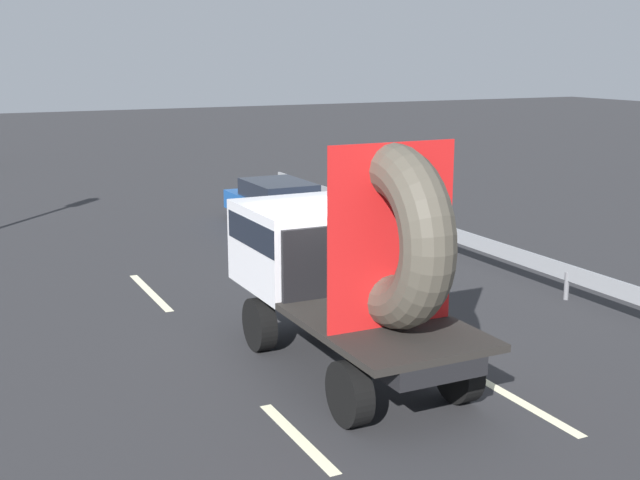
{
  "coord_description": "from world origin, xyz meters",
  "views": [
    {
      "loc": [
        -5.95,
        -11.05,
        4.71
      ],
      "look_at": [
        -0.4,
        0.29,
        1.84
      ],
      "focal_mm": 46.26,
      "sensor_mm": 36.0,
      "label": 1
    }
  ],
  "objects": [
    {
      "name": "lane_dash_right_near",
      "position": [
        1.21,
        -2.72,
        0.0
      ],
      "size": [
        0.16,
        2.44,
        0.01
      ],
      "primitive_type": "cube",
      "rotation": [
        0.0,
        0.0,
        1.57
      ],
      "color": "beige",
      "rests_on": "ground_plane"
    },
    {
      "name": "flatbed_truck",
      "position": [
        -0.4,
        -0.4,
        1.72
      ],
      "size": [
        2.02,
        5.0,
        3.59
      ],
      "color": "black",
      "rests_on": "ground_plane"
    },
    {
      "name": "lane_dash_left_near",
      "position": [
        -2.01,
        -2.35,
        0.0
      ],
      "size": [
        0.16,
        2.13,
        0.01
      ],
      "primitive_type": "cube",
      "rotation": [
        0.0,
        0.0,
        1.57
      ],
      "color": "beige",
      "rests_on": "ground_plane"
    },
    {
      "name": "lane_dash_right_far",
      "position": [
        1.21,
        5.45,
        0.0
      ],
      "size": [
        0.16,
        2.33,
        0.01
      ],
      "primitive_type": "cube",
      "rotation": [
        0.0,
        0.0,
        1.57
      ],
      "color": "beige",
      "rests_on": "ground_plane"
    },
    {
      "name": "lane_dash_left_far",
      "position": [
        -2.01,
        4.81,
        0.0
      ],
      "size": [
        0.16,
        2.85,
        0.01
      ],
      "primitive_type": "cube",
      "rotation": [
        0.0,
        0.0,
        1.57
      ],
      "color": "beige",
      "rests_on": "ground_plane"
    },
    {
      "name": "guardrail",
      "position": [
        5.19,
        6.84,
        0.53
      ],
      "size": [
        0.1,
        16.25,
        0.71
      ],
      "color": "gray",
      "rests_on": "ground_plane"
    },
    {
      "name": "distant_sedan",
      "position": [
        2.82,
        9.55,
        0.7
      ],
      "size": [
        1.7,
        3.97,
        1.3
      ],
      "color": "black",
      "rests_on": "ground_plane"
    },
    {
      "name": "ground_plane",
      "position": [
        0.0,
        0.0,
        0.0
      ],
      "size": [
        120.0,
        120.0,
        0.0
      ],
      "primitive_type": "plane",
      "color": "#28282B"
    }
  ]
}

